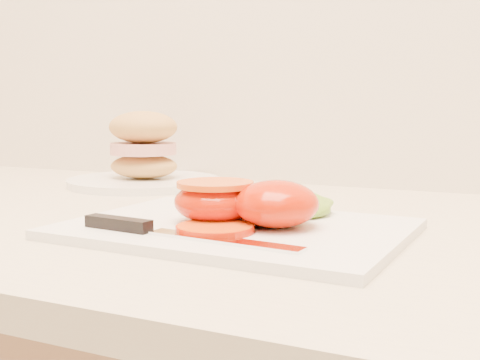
% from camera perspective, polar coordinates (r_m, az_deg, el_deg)
% --- Properties ---
extents(cutting_board, '(0.35, 0.26, 0.01)m').
position_cam_1_polar(cutting_board, '(0.63, -0.39, -4.65)').
color(cutting_board, white).
rests_on(cutting_board, counter).
extents(tomato_half_dome, '(0.09, 0.09, 0.05)m').
position_cam_1_polar(tomato_half_dome, '(0.61, 3.44, -2.25)').
color(tomato_half_dome, red).
rests_on(tomato_half_dome, cutting_board).
extents(tomato_half_cut, '(0.09, 0.09, 0.04)m').
position_cam_1_polar(tomato_half_cut, '(0.63, -2.36, -1.91)').
color(tomato_half_cut, red).
rests_on(tomato_half_cut, cutting_board).
extents(tomato_slice_0, '(0.07, 0.07, 0.01)m').
position_cam_1_polar(tomato_slice_0, '(0.59, -2.38, -4.63)').
color(tomato_slice_0, orange).
rests_on(tomato_slice_0, cutting_board).
extents(lettuce_leaf_0, '(0.16, 0.12, 0.03)m').
position_cam_1_polar(lettuce_leaf_0, '(0.69, 1.33, -1.98)').
color(lettuce_leaf_0, '#84B630').
rests_on(lettuce_leaf_0, cutting_board).
extents(lettuce_leaf_1, '(0.13, 0.12, 0.02)m').
position_cam_1_polar(lettuce_leaf_1, '(0.68, 4.74, -2.36)').
color(lettuce_leaf_1, '#84B630').
rests_on(lettuce_leaf_1, cutting_board).
extents(knife, '(0.24, 0.03, 0.01)m').
position_cam_1_polar(knife, '(0.58, -7.84, -4.70)').
color(knife, silver).
rests_on(knife, cutting_board).
extents(sandwich_plate, '(0.25, 0.25, 0.12)m').
position_cam_1_polar(sandwich_plate, '(1.00, -9.12, 2.02)').
color(sandwich_plate, white).
rests_on(sandwich_plate, counter).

